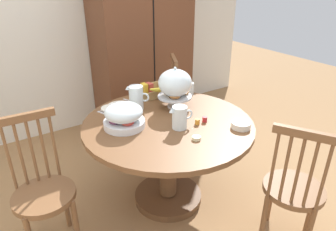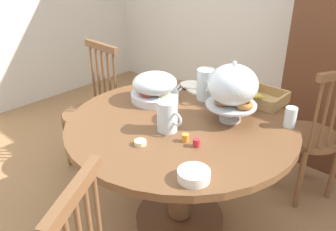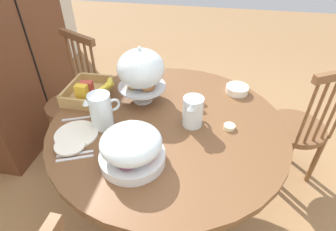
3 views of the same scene
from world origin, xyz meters
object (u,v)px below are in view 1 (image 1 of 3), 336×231
windsor_chair_facing_door (43,193)px  pastry_stand_with_dome (175,84)px  cereal_basket (152,91)px  drinking_glass (190,89)px  milk_pitcher (180,118)px  windsor_chair_near_window (293,191)px  dining_table (168,144)px  fruit_platter_covered (124,116)px  windsor_chair_by_cabinet (161,106)px  wooden_armoire (142,44)px  china_plate_small (110,108)px  butter_dish (196,138)px  cereal_bowl (241,125)px  china_plate_large (120,106)px  orange_juice_pitcher (136,99)px

windsor_chair_facing_door → pastry_stand_with_dome: size_ratio=2.83×
cereal_basket → drinking_glass: bearing=-28.6°
drinking_glass → cereal_basket: bearing=151.4°
milk_pitcher → windsor_chair_near_window: bearing=-58.4°
dining_table → milk_pitcher: bearing=-83.7°
windsor_chair_facing_door → drinking_glass: (1.41, 0.29, 0.34)m
windsor_chair_facing_door → cereal_basket: size_ratio=3.09×
milk_pitcher → fruit_platter_covered: bearing=143.8°
windsor_chair_by_cabinet → wooden_armoire: bearing=77.9°
cereal_basket → china_plate_small: cereal_basket is taller
china_plate_small → butter_dish: 0.81m
cereal_bowl → fruit_platter_covered: bearing=145.5°
windsor_chair_facing_door → pastry_stand_with_dome: (1.13, 0.14, 0.49)m
pastry_stand_with_dome → fruit_platter_covered: 0.52m
pastry_stand_with_dome → dining_table: bearing=-135.2°
windsor_chair_by_cabinet → china_plate_small: windsor_chair_by_cabinet is taller
cereal_basket → china_plate_large: size_ratio=1.44×
dining_table → butter_dish: size_ratio=21.34×
wooden_armoire → fruit_platter_covered: bearing=-123.6°
dining_table → cereal_bowl: 0.58m
windsor_chair_by_cabinet → orange_juice_pitcher: size_ratio=5.01×
milk_pitcher → china_plate_large: bearing=109.4°
dining_table → china_plate_large: bearing=112.9°
milk_pitcher → china_plate_large: 0.61m
windsor_chair_by_cabinet → butter_dish: (-0.44, -1.15, 0.30)m
orange_juice_pitcher → butter_dish: (0.10, -0.66, -0.08)m
pastry_stand_with_dome → china_plate_small: size_ratio=2.29×
dining_table → drinking_glass: size_ratio=11.64×
windsor_chair_by_cabinet → windsor_chair_near_window: bearing=-90.3°
dining_table → butter_dish: 0.39m
butter_dish → china_plate_small: bearing=110.9°
pastry_stand_with_dome → cereal_bowl: size_ratio=2.46×
windsor_chair_near_window → orange_juice_pitcher: 1.33m
cereal_bowl → drinking_glass: (0.09, 0.72, 0.03)m
wooden_armoire → milk_pitcher: size_ratio=10.29×
wooden_armoire → windsor_chair_near_window: (-0.14, -2.28, -0.53)m
china_plate_large → drinking_glass: bearing=-8.1°
cereal_basket → pastry_stand_with_dome: bearing=-84.8°
windsor_chair_by_cabinet → china_plate_small: size_ratio=6.50×
windsor_chair_near_window → china_plate_small: windsor_chair_near_window is taller
pastry_stand_with_dome → milk_pitcher: pastry_stand_with_dome is taller
windsor_chair_facing_door → milk_pitcher: windsor_chair_facing_door is taller
milk_pitcher → cereal_bowl: size_ratio=1.36×
china_plate_large → china_plate_small: china_plate_small is taller
wooden_armoire → orange_juice_pitcher: wooden_armoire is taller
wooden_armoire → milk_pitcher: wooden_armoire is taller
fruit_platter_covered → drinking_glass: size_ratio=2.73×
dining_table → windsor_chair_facing_door: (-0.94, 0.05, -0.09)m
fruit_platter_covered → milk_pitcher: 0.40m
fruit_platter_covered → china_plate_large: fruit_platter_covered is taller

